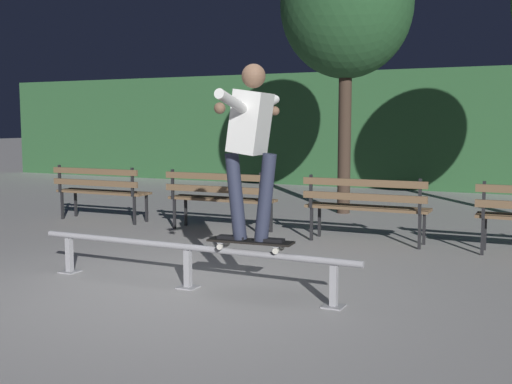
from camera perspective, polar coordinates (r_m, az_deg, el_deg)
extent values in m
plane|color=#ADAAA8|center=(5.98, -6.95, -8.89)|extent=(90.00, 90.00, 0.00)
cube|color=#2D5B33|center=(15.53, 14.16, 5.45)|extent=(24.00, 1.20, 2.76)
cylinder|color=#9E9EA3|center=(6.02, -6.18, -4.94)|extent=(3.41, 0.06, 0.06)
cube|color=#9E9EA3|center=(6.92, -16.43, -5.46)|extent=(0.06, 0.06, 0.36)
cube|color=#9E9EA3|center=(6.96, -16.38, -6.87)|extent=(0.18, 0.18, 0.01)
cube|color=#9E9EA3|center=(6.07, -6.15, -6.90)|extent=(0.06, 0.06, 0.36)
cube|color=#9E9EA3|center=(6.11, -6.13, -8.50)|extent=(0.18, 0.18, 0.01)
cube|color=#9E9EA3|center=(5.46, 7.00, -8.39)|extent=(0.06, 0.06, 0.36)
cube|color=#9E9EA3|center=(5.51, 6.98, -10.16)|extent=(0.18, 0.18, 0.01)
cube|color=black|center=(5.68, -0.50, -4.46)|extent=(0.79, 0.27, 0.02)
cube|color=black|center=(5.68, -0.50, -4.36)|extent=(0.78, 0.26, 0.00)
cube|color=#9E9EA3|center=(5.60, 2.04, -4.81)|extent=(0.06, 0.17, 0.02)
cube|color=#9E9EA3|center=(5.79, -2.95, -4.45)|extent=(0.06, 0.17, 0.02)
cylinder|color=beige|center=(5.53, 1.78, -5.32)|extent=(0.05, 0.03, 0.05)
cylinder|color=beige|center=(5.68, 2.30, -5.01)|extent=(0.05, 0.03, 0.05)
cylinder|color=beige|center=(5.72, -3.27, -4.94)|extent=(0.05, 0.03, 0.05)
cylinder|color=beige|center=(5.87, -2.64, -4.65)|extent=(0.05, 0.03, 0.05)
cube|color=black|center=(5.62, 1.22, -4.34)|extent=(0.27, 0.12, 0.03)
cube|color=black|center=(5.75, -2.18, -4.10)|extent=(0.27, 0.12, 0.03)
cylinder|color=#282D42|center=(5.57, 0.84, -0.52)|extent=(0.21, 0.14, 0.79)
cylinder|color=#282D42|center=(5.67, -1.82, -0.40)|extent=(0.21, 0.14, 0.79)
cube|color=silver|center=(5.58, -0.51, 6.28)|extent=(0.36, 0.39, 0.57)
cylinder|color=silver|center=(5.23, -2.03, 8.03)|extent=(0.14, 0.61, 0.21)
cylinder|color=silver|center=(5.94, 0.83, 7.83)|extent=(0.14, 0.61, 0.21)
sphere|color=brown|center=(4.98, -3.28, 7.53)|extent=(0.09, 0.09, 0.09)
sphere|color=brown|center=(6.20, 1.71, 7.30)|extent=(0.09, 0.09, 0.09)
sphere|color=brown|center=(5.59, -0.22, 10.39)|extent=(0.21, 0.21, 0.21)
cube|color=black|center=(10.09, -9.81, -1.43)|extent=(0.04, 0.04, 0.44)
cube|color=black|center=(9.83, -10.87, -1.66)|extent=(0.04, 0.04, 0.44)
cube|color=black|center=(9.75, -11.06, 0.88)|extent=(0.04, 0.04, 0.44)
cube|color=black|center=(10.94, -15.91, -0.98)|extent=(0.04, 0.04, 0.44)
cube|color=black|center=(10.70, -17.02, -1.17)|extent=(0.04, 0.04, 0.44)
cube|color=black|center=(10.63, -17.24, 1.15)|extent=(0.04, 0.04, 0.44)
cube|color=brown|center=(10.46, -13.08, 0.08)|extent=(1.60, 0.12, 0.04)
cube|color=brown|center=(10.35, -13.56, 0.00)|extent=(1.60, 0.12, 0.04)
cube|color=brown|center=(10.24, -14.04, -0.07)|extent=(1.60, 0.12, 0.04)
cube|color=brown|center=(10.17, -14.31, 0.79)|extent=(1.60, 0.07, 0.09)
cube|color=brown|center=(10.15, -14.34, 1.80)|extent=(1.60, 0.07, 0.09)
cube|color=black|center=(9.02, 1.36, -2.25)|extent=(0.04, 0.04, 0.44)
cube|color=black|center=(8.73, 0.53, -2.54)|extent=(0.04, 0.04, 0.44)
cube|color=black|center=(8.64, 0.43, 0.31)|extent=(0.04, 0.04, 0.44)
cube|color=black|center=(9.66, -6.33, -1.72)|extent=(0.04, 0.04, 0.44)
cube|color=black|center=(9.39, -7.34, -1.96)|extent=(0.04, 0.04, 0.44)
cube|color=black|center=(9.30, -7.51, 0.69)|extent=(0.04, 0.04, 0.44)
cube|color=brown|center=(9.27, -2.68, -0.54)|extent=(1.60, 0.12, 0.04)
cube|color=brown|center=(9.15, -3.08, -0.64)|extent=(1.60, 0.12, 0.04)
cube|color=brown|center=(9.03, -3.50, -0.73)|extent=(1.60, 0.12, 0.04)
cube|color=brown|center=(8.95, -3.71, 0.25)|extent=(1.60, 0.07, 0.09)
cube|color=brown|center=(8.93, -3.72, 1.39)|extent=(1.60, 0.07, 0.09)
cube|color=black|center=(8.38, 14.88, -3.13)|extent=(0.04, 0.04, 0.44)
cube|color=black|center=(8.07, 14.49, -3.47)|extent=(0.04, 0.04, 0.44)
cube|color=black|center=(7.97, 14.52, -0.40)|extent=(0.04, 0.04, 0.44)
cube|color=black|center=(8.72, 5.72, -2.58)|extent=(0.04, 0.04, 0.44)
cube|color=black|center=(8.42, 5.01, -2.89)|extent=(0.04, 0.04, 0.44)
cube|color=black|center=(8.33, 4.95, 0.06)|extent=(0.04, 0.04, 0.44)
cube|color=brown|center=(8.47, 10.20, -1.29)|extent=(1.60, 0.12, 0.04)
cube|color=brown|center=(8.34, 9.96, -1.40)|extent=(1.60, 0.12, 0.04)
cube|color=brown|center=(8.20, 9.71, -1.52)|extent=(1.60, 0.12, 0.04)
cube|color=brown|center=(8.11, 9.61, -0.45)|extent=(1.60, 0.07, 0.09)
cube|color=brown|center=(8.10, 9.63, 0.81)|extent=(1.60, 0.07, 0.09)
cube|color=black|center=(8.25, 19.89, -3.44)|extent=(0.04, 0.04, 0.44)
cube|color=black|center=(7.94, 19.70, -3.81)|extent=(0.04, 0.04, 0.44)
cube|color=black|center=(7.83, 19.79, -0.68)|extent=(0.04, 0.04, 0.44)
cylinder|color=#3D2D23|center=(10.94, 7.96, 4.79)|extent=(0.22, 0.22, 2.57)
ellipsoid|color=#234C28|center=(11.11, 8.14, 16.33)|extent=(2.21, 2.21, 2.43)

